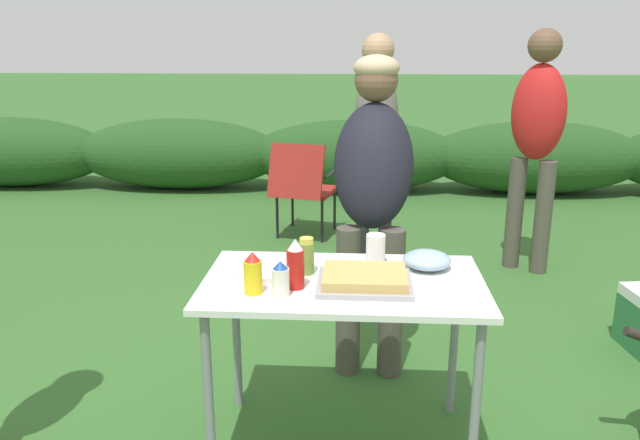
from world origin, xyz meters
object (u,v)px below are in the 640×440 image
(mustard_bottle, at_px, (253,274))
(standing_person_in_dark_puffer, at_px, (537,130))
(paper_cup_stack, at_px, (376,249))
(camp_chair_green_behind_table, at_px, (302,184))
(mixing_bowl, at_px, (427,260))
(standing_person_with_beanie, at_px, (376,127))
(mayo_bottle, at_px, (281,279))
(folding_table, at_px, (343,298))
(ketchup_bottle, at_px, (295,265))
(food_tray, at_px, (365,279))
(plate_stack, at_px, (264,270))
(relish_jar, at_px, (307,256))
(standing_person_in_olive_jacket, at_px, (373,182))

(mustard_bottle, bearing_deg, standing_person_in_dark_puffer, 55.11)
(paper_cup_stack, relative_size, camp_chair_green_behind_table, 0.15)
(mixing_bowl, relative_size, standing_person_with_beanie, 0.12)
(paper_cup_stack, distance_m, mayo_bottle, 0.51)
(mayo_bottle, bearing_deg, folding_table, 37.19)
(ketchup_bottle, distance_m, standing_person_with_beanie, 2.27)
(food_tray, relative_size, plate_stack, 1.43)
(relish_jar, bearing_deg, standing_person_in_dark_puffer, 55.66)
(standing_person_with_beanie, bearing_deg, food_tray, -94.96)
(paper_cup_stack, distance_m, relish_jar, 0.31)
(mixing_bowl, relative_size, standing_person_in_olive_jacket, 0.13)
(mustard_bottle, xyz_separation_m, camp_chair_green_behind_table, (-0.09, 3.00, -0.35))
(food_tray, height_order, relish_jar, relish_jar)
(standing_person_in_olive_jacket, bearing_deg, mixing_bowl, -65.57)
(plate_stack, distance_m, relish_jar, 0.18)
(folding_table, bearing_deg, mayo_bottle, -142.81)
(mayo_bottle, height_order, standing_person_in_olive_jacket, standing_person_in_olive_jacket)
(mayo_bottle, bearing_deg, ketchup_bottle, 60.84)
(standing_person_in_olive_jacket, bearing_deg, relish_jar, -109.88)
(ketchup_bottle, bearing_deg, standing_person_in_olive_jacket, 69.19)
(mustard_bottle, bearing_deg, food_tray, 13.43)
(mayo_bottle, xyz_separation_m, standing_person_with_beanie, (0.40, 2.32, 0.25))
(paper_cup_stack, distance_m, standing_person_in_olive_jacket, 0.54)
(plate_stack, distance_m, standing_person_in_dark_puffer, 2.69)
(relish_jar, bearing_deg, standing_person_with_beanie, 81.24)
(folding_table, xyz_separation_m, mayo_bottle, (-0.23, -0.17, 0.14))
(food_tray, height_order, mixing_bowl, mixing_bowl)
(ketchup_bottle, bearing_deg, plate_stack, 133.98)
(ketchup_bottle, bearing_deg, relish_jar, 79.10)
(plate_stack, bearing_deg, folding_table, -10.57)
(folding_table, height_order, mayo_bottle, mayo_bottle)
(standing_person_with_beanie, xyz_separation_m, camp_chair_green_behind_table, (-0.59, 0.71, -0.59))
(mayo_bottle, distance_m, standing_person_in_olive_jacket, 0.96)
(food_tray, xyz_separation_m, standing_person_with_beanie, (0.09, 2.20, 0.29))
(folding_table, bearing_deg, relish_jar, 156.66)
(mayo_bottle, bearing_deg, standing_person_in_dark_puffer, 57.10)
(folding_table, height_order, ketchup_bottle, ketchup_bottle)
(relish_jar, height_order, camp_chair_green_behind_table, relish_jar)
(plate_stack, xyz_separation_m, standing_person_in_olive_jacket, (0.45, 0.65, 0.22))
(paper_cup_stack, bearing_deg, standing_person_with_beanie, 88.76)
(plate_stack, xyz_separation_m, paper_cup_stack, (0.45, 0.14, 0.05))
(ketchup_bottle, bearing_deg, standing_person_in_dark_puffer, 56.97)
(standing_person_in_olive_jacket, bearing_deg, standing_person_in_dark_puffer, 54.61)
(folding_table, xyz_separation_m, mixing_bowl, (0.34, 0.16, 0.11))
(plate_stack, distance_m, paper_cup_stack, 0.47)
(food_tray, bearing_deg, standing_person_in_olive_jacket, 86.87)
(paper_cup_stack, bearing_deg, camp_chair_green_behind_table, 101.66)
(paper_cup_stack, bearing_deg, ketchup_bottle, -137.37)
(mayo_bottle, xyz_separation_m, ketchup_bottle, (0.05, 0.08, 0.03))
(standing_person_in_dark_puffer, bearing_deg, ketchup_bottle, -89.20)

